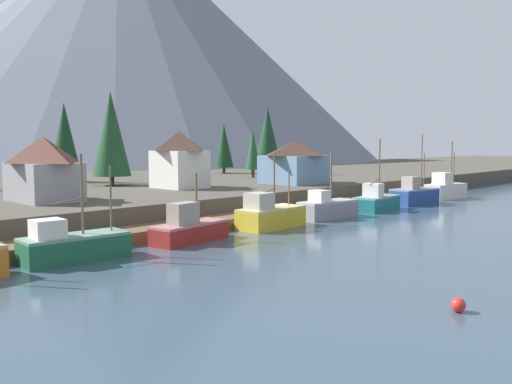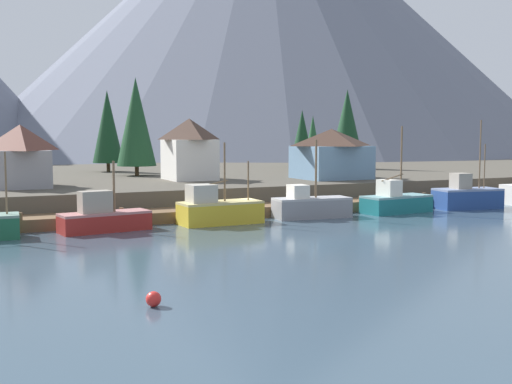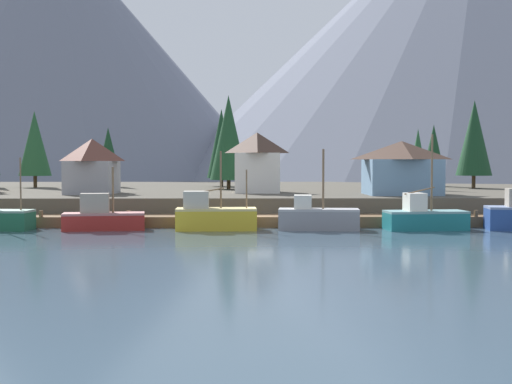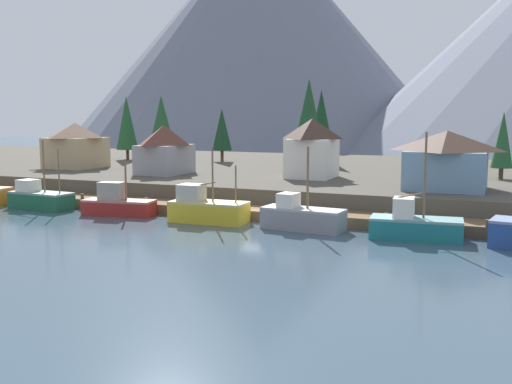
{
  "view_description": "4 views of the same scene",
  "coord_description": "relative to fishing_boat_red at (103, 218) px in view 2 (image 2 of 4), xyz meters",
  "views": [
    {
      "loc": [
        -41.57,
        -35.75,
        8.01
      ],
      "look_at": [
        -1.38,
        2.61,
        2.98
      ],
      "focal_mm": 37.91,
      "sensor_mm": 36.0,
      "label": 1
    },
    {
      "loc": [
        -24.92,
        -53.18,
        7.77
      ],
      "look_at": [
        0.9,
        1.09,
        2.34
      ],
      "focal_mm": 45.48,
      "sensor_mm": 36.0,
      "label": 2
    },
    {
      "loc": [
        -1.02,
        -62.11,
        6.03
      ],
      "look_at": [
        -0.27,
        3.22,
        3.16
      ],
      "focal_mm": 47.76,
      "sensor_mm": 36.0,
      "label": 3
    },
    {
      "loc": [
        21.13,
        -49.02,
        9.69
      ],
      "look_at": [
        -0.69,
        1.86,
        2.55
      ],
      "focal_mm": 41.16,
      "sensor_mm": 36.0,
      "label": 4
    }
  ],
  "objects": [
    {
      "name": "ground_plane",
      "position": [
        13.95,
        21.85,
        -1.58
      ],
      "size": [
        400.0,
        400.0,
        1.0
      ],
      "primitive_type": "cube",
      "color": "#384C5B"
    },
    {
      "name": "dock",
      "position": [
        13.95,
        3.84,
        -0.58
      ],
      "size": [
        80.0,
        4.0,
        1.6
      ],
      "color": "brown",
      "rests_on": "ground_plane"
    },
    {
      "name": "shoreline_bank",
      "position": [
        13.95,
        33.85,
        0.17
      ],
      "size": [
        400.0,
        56.0,
        2.5
      ],
      "primitive_type": "cube",
      "color": "#4C473D",
      "rests_on": "ground_plane"
    },
    {
      "name": "mountain_central_peak",
      "position": [
        79.28,
        133.56,
        42.5
      ],
      "size": [
        182.57,
        182.57,
        87.17
      ],
      "primitive_type": "cone",
      "color": "slate",
      "rests_on": "ground_plane"
    },
    {
      "name": "fishing_boat_red",
      "position": [
        0.0,
        0.0,
        0.0
      ],
      "size": [
        7.37,
        3.39,
        5.6
      ],
      "rotation": [
        0.0,
        0.0,
        0.15
      ],
      "color": "maroon",
      "rests_on": "ground_plane"
    },
    {
      "name": "fishing_boat_yellow",
      "position": [
        9.85,
        0.08,
        0.15
      ],
      "size": [
        7.22,
        3.23,
        7.01
      ],
      "rotation": [
        0.0,
        0.0,
        0.04
      ],
      "color": "gold",
      "rests_on": "ground_plane"
    },
    {
      "name": "fishing_boat_grey",
      "position": [
        19.09,
        0.12,
        0.02
      ],
      "size": [
        7.3,
        3.2,
        7.19
      ],
      "rotation": [
        0.0,
        0.0,
        -0.09
      ],
      "color": "gray",
      "rests_on": "ground_plane"
    },
    {
      "name": "fishing_boat_teal",
      "position": [
        28.6,
        -0.09,
        0.01
      ],
      "size": [
        7.35,
        3.55,
        8.5
      ],
      "rotation": [
        0.0,
        0.0,
        0.1
      ],
      "color": "#196B70",
      "rests_on": "ground_plane"
    },
    {
      "name": "fishing_boat_blue",
      "position": [
        37.55,
        -0.33,
        0.15
      ],
      "size": [
        7.12,
        4.03,
        9.16
      ],
      "rotation": [
        0.0,
        0.0,
        -0.15
      ],
      "color": "navy",
      "rests_on": "ground_plane"
    },
    {
      "name": "house_grey",
      "position": [
        -4.51,
        16.0,
        4.57
      ],
      "size": [
        5.26,
        7.24,
        6.15
      ],
      "color": "gray",
      "rests_on": "shoreline_bank"
    },
    {
      "name": "house_blue",
      "position": [
        29.59,
        13.38,
        4.39
      ],
      "size": [
        7.96,
        7.35,
        5.82
      ],
      "color": "#6689A8",
      "rests_on": "shoreline_bank"
    },
    {
      "name": "house_white",
      "position": [
        13.97,
        18.78,
        4.98
      ],
      "size": [
        5.34,
        6.08,
        6.97
      ],
      "color": "silver",
      "rests_on": "shoreline_bank"
    },
    {
      "name": "conifer_near_left",
      "position": [
        43.33,
        30.99,
        8.2
      ],
      "size": [
        4.76,
        4.76,
        11.86
      ],
      "color": "#4C3823",
      "rests_on": "shoreline_bank"
    },
    {
      "name": "conifer_mid_left",
      "position": [
        10.39,
        28.39,
        8.14
      ],
      "size": [
        4.92,
        4.92,
        12.23
      ],
      "color": "#4C3823",
      "rests_on": "shoreline_bank"
    },
    {
      "name": "conifer_mid_right",
      "position": [
        39.99,
        38.75,
        6.47
      ],
      "size": [
        3.53,
        3.53,
        9.03
      ],
      "color": "#4C3823",
      "rests_on": "shoreline_bank"
    },
    {
      "name": "conifer_back_left",
      "position": [
        9.06,
        38.42,
        7.64
      ],
      "size": [
        4.22,
        4.22,
        11.22
      ],
      "color": "#4C3823",
      "rests_on": "shoreline_bank"
    },
    {
      "name": "conifer_far_left",
      "position": [
        34.54,
        26.12,
        5.92
      ],
      "size": [
        2.45,
        2.45,
        7.78
      ],
      "color": "#4C3823",
      "rests_on": "shoreline_bank"
    },
    {
      "name": "channel_buoy",
      "position": [
        -2.86,
        -23.56,
        -0.73
      ],
      "size": [
        0.7,
        0.7,
        0.7
      ],
      "primitive_type": "sphere",
      "color": "red",
      "rests_on": "ground_plane"
    }
  ]
}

